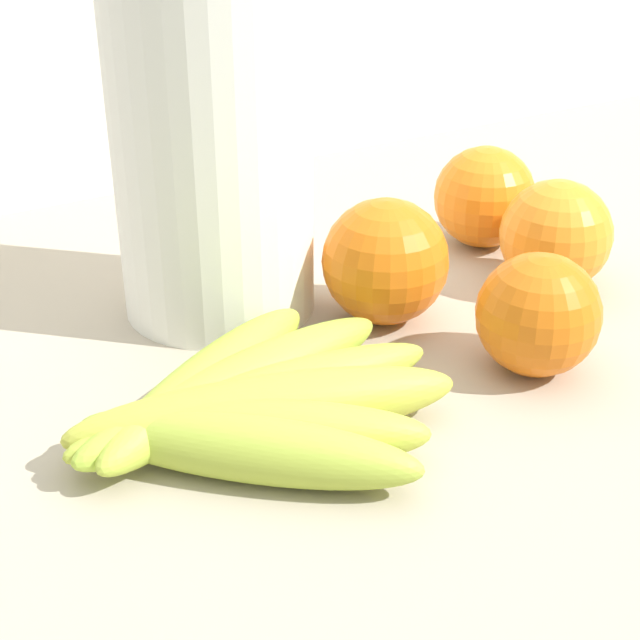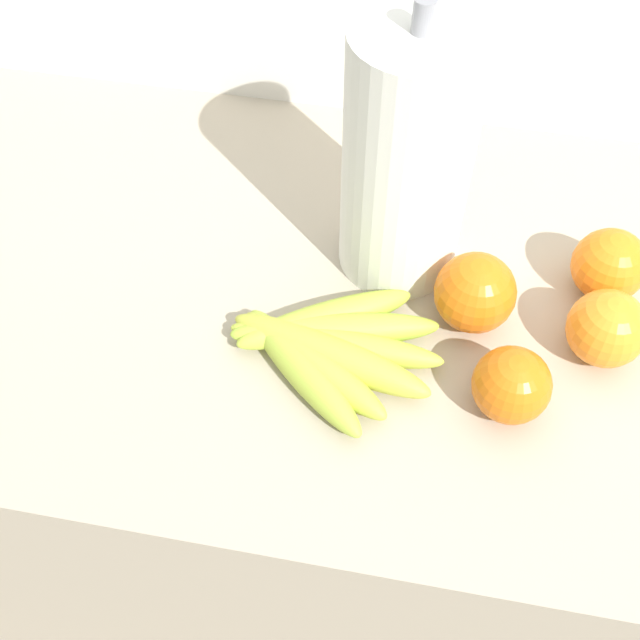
% 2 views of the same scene
% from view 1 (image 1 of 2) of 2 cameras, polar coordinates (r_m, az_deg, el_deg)
% --- Properties ---
extents(wall_back, '(2.33, 0.06, 1.30)m').
position_cam_1_polar(wall_back, '(1.12, 2.17, -2.62)').
color(wall_back, silver).
rests_on(wall_back, ground).
extents(banana_bunch, '(0.22, 0.20, 0.04)m').
position_cam_1_polar(banana_bunch, '(0.51, -4.43, -5.29)').
color(banana_bunch, '#A9C13F').
rests_on(banana_bunch, counter).
extents(orange_far_right, '(0.08, 0.08, 0.08)m').
position_cam_1_polar(orange_far_right, '(0.62, 3.93, 3.53)').
color(orange_far_right, orange).
rests_on(orange_far_right, counter).
extents(orange_front, '(0.08, 0.08, 0.08)m').
position_cam_1_polar(orange_front, '(0.69, 13.93, 4.95)').
color(orange_front, orange).
rests_on(orange_front, counter).
extents(orange_center, '(0.07, 0.07, 0.07)m').
position_cam_1_polar(orange_center, '(0.58, 12.93, 0.32)').
color(orange_center, orange).
rests_on(orange_center, counter).
extents(orange_back_left, '(0.08, 0.08, 0.08)m').
position_cam_1_polar(orange_back_left, '(0.75, 9.82, 7.27)').
color(orange_back_left, orange).
rests_on(orange_back_left, counter).
extents(paper_towel_roll, '(0.13, 0.13, 0.31)m').
position_cam_1_polar(paper_towel_roll, '(0.61, -6.61, 12.75)').
color(paper_towel_roll, white).
rests_on(paper_towel_roll, counter).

